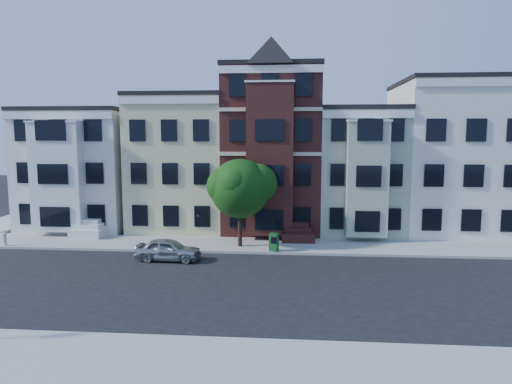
# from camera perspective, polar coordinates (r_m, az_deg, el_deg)

# --- Properties ---
(ground) EXTENTS (120.00, 120.00, 0.00)m
(ground) POSITION_cam_1_polar(r_m,az_deg,el_deg) (22.43, 0.39, -11.71)
(ground) COLOR black
(far_sidewalk) EXTENTS (60.00, 4.00, 0.15)m
(far_sidewalk) POSITION_cam_1_polar(r_m,az_deg,el_deg) (30.08, 1.54, -6.71)
(far_sidewalk) COLOR #9E9B93
(far_sidewalk) RESTS_ON ground
(near_sidewalk) EXTENTS (60.00, 4.00, 0.15)m
(near_sidewalk) POSITION_cam_1_polar(r_m,az_deg,el_deg) (15.06, -2.05, -21.18)
(near_sidewalk) COLOR #9E9B93
(near_sidewalk) RESTS_ON ground
(house_white) EXTENTS (8.00, 9.00, 9.00)m
(house_white) POSITION_cam_1_polar(r_m,az_deg,el_deg) (39.44, -20.21, 2.63)
(house_white) COLOR silver
(house_white) RESTS_ON ground
(house_yellow) EXTENTS (7.00, 9.00, 10.00)m
(house_yellow) POSITION_cam_1_polar(r_m,az_deg,el_deg) (36.77, -8.84, 3.47)
(house_yellow) COLOR beige
(house_yellow) RESTS_ON ground
(house_brown) EXTENTS (7.00, 9.00, 12.00)m
(house_brown) POSITION_cam_1_polar(r_m,az_deg,el_deg) (35.74, 2.15, 5.06)
(house_brown) COLOR #391713
(house_brown) RESTS_ON ground
(house_green) EXTENTS (6.00, 9.00, 9.00)m
(house_green) POSITION_cam_1_polar(r_m,az_deg,el_deg) (36.12, 12.51, 2.54)
(house_green) COLOR #A2B294
(house_green) RESTS_ON ground
(house_cream) EXTENTS (8.00, 9.00, 11.00)m
(house_cream) POSITION_cam_1_polar(r_m,az_deg,el_deg) (37.66, 23.18, 3.84)
(house_cream) COLOR silver
(house_cream) RESTS_ON ground
(street_tree) EXTENTS (7.30, 7.30, 6.95)m
(street_tree) POSITION_cam_1_polar(r_m,az_deg,el_deg) (29.05, -2.04, -0.08)
(street_tree) COLOR #1A5212
(street_tree) RESTS_ON far_sidewalk
(parked_car) EXTENTS (3.83, 1.65, 1.29)m
(parked_car) POSITION_cam_1_polar(r_m,az_deg,el_deg) (27.19, -10.91, -7.08)
(parked_car) COLOR #A3A6AB
(parked_car) RESTS_ON ground
(newspaper_box) EXTENTS (0.62, 0.58, 1.13)m
(newspaper_box) POSITION_cam_1_polar(r_m,az_deg,el_deg) (28.26, 2.26, -6.27)
(newspaper_box) COLOR #1C5A25
(newspaper_box) RESTS_ON far_sidewalk
(fire_hydrant) EXTENTS (0.30, 0.30, 0.68)m
(fire_hydrant) POSITION_cam_1_polar(r_m,az_deg,el_deg) (33.85, -28.88, -5.32)
(fire_hydrant) COLOR beige
(fire_hydrant) RESTS_ON far_sidewalk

